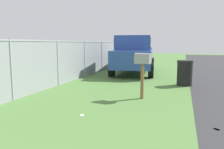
% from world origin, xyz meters
% --- Properties ---
extents(mailbox, '(0.28, 0.50, 1.39)m').
position_xyz_m(mailbox, '(6.73, 0.21, 1.11)').
color(mailbox, brown).
rests_on(mailbox, ground).
extents(pickup_truck, '(5.68, 2.73, 2.09)m').
position_xyz_m(pickup_truck, '(12.58, 1.71, 1.11)').
color(pickup_truck, '#284793').
rests_on(pickup_truck, ground).
extents(trash_bin, '(0.62, 0.62, 1.01)m').
position_xyz_m(trash_bin, '(9.40, -1.03, 0.51)').
color(trash_bin, black).
rests_on(trash_bin, ground).
extents(fence_section, '(18.01, 0.07, 1.80)m').
position_xyz_m(fence_section, '(9.18, 3.82, 0.97)').
color(fence_section, '#9EA3A8').
rests_on(fence_section, ground).
extents(litter_wrapper_far_scatter, '(0.14, 0.15, 0.01)m').
position_xyz_m(litter_wrapper_far_scatter, '(4.65, -1.63, 0.00)').
color(litter_wrapper_far_scatter, silver).
rests_on(litter_wrapper_far_scatter, ground).
extents(litter_wrapper_near_hydrant, '(0.15, 0.13, 0.01)m').
position_xyz_m(litter_wrapper_near_hydrant, '(4.68, 1.27, 0.00)').
color(litter_wrapper_near_hydrant, silver).
rests_on(litter_wrapper_near_hydrant, ground).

